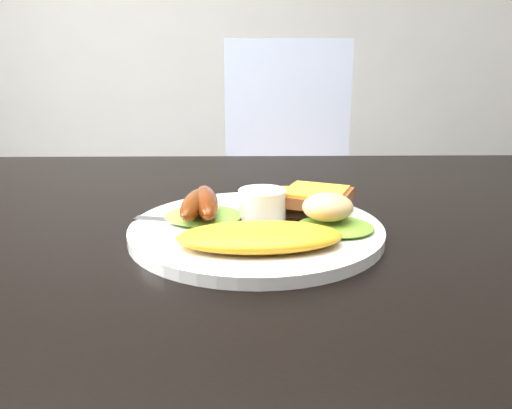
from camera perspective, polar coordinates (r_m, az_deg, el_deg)
dining_table at (r=0.60m, az=-1.43°, el=-3.50°), size 1.20×0.80×0.04m
dining_chair at (r=1.74m, az=3.98°, el=0.22°), size 0.50×0.50×0.06m
person at (r=1.17m, az=-1.22°, el=8.66°), size 0.66×0.55×1.56m
plate at (r=0.54m, az=0.02°, el=-2.93°), size 0.27×0.27×0.01m
lettuce_left at (r=0.56m, az=-6.02°, el=-1.26°), size 0.10×0.09×0.01m
lettuce_right at (r=0.53m, az=9.04°, el=-2.48°), size 0.10×0.09×0.01m
omelette at (r=0.48m, az=0.41°, el=-3.70°), size 0.16×0.08×0.02m
sausage_a at (r=0.55m, az=-7.10°, el=0.05°), size 0.03×0.10×0.02m
sausage_b at (r=0.56m, az=-5.74°, el=0.29°), size 0.04×0.11×0.03m
ramekin at (r=0.56m, az=0.72°, el=0.14°), size 0.06×0.06×0.03m
toast_a at (r=0.61m, az=1.91°, el=0.50°), size 0.08×0.08×0.01m
toast_b at (r=0.58m, az=6.83°, el=0.83°), size 0.10×0.10×0.01m
potato_salad at (r=0.53m, az=8.20°, el=-0.29°), size 0.06×0.06×0.03m
fork at (r=0.54m, az=-5.60°, el=-2.23°), size 0.17×0.05×0.00m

